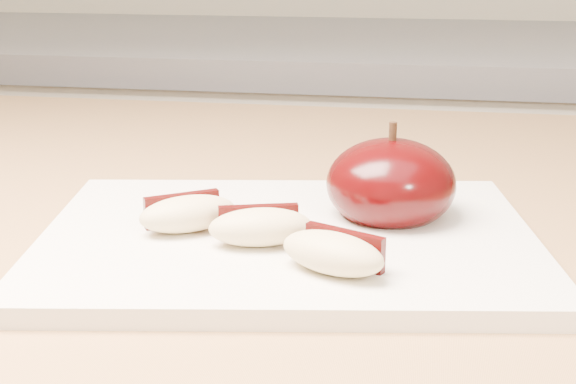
# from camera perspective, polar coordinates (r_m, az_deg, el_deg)

# --- Properties ---
(back_cabinet) EXTENTS (2.40, 0.62, 0.94)m
(back_cabinet) POSITION_cam_1_polar(r_m,az_deg,el_deg) (1.41, 9.32, -8.40)
(back_cabinet) COLOR silver
(back_cabinet) RESTS_ON ground
(cutting_board) EXTENTS (0.33, 0.26, 0.01)m
(cutting_board) POSITION_cam_1_polar(r_m,az_deg,el_deg) (0.49, 0.00, -3.46)
(cutting_board) COLOR white
(cutting_board) RESTS_ON island_counter
(apple_half) EXTENTS (0.10, 0.10, 0.07)m
(apple_half) POSITION_cam_1_polar(r_m,az_deg,el_deg) (0.51, 7.32, 0.58)
(apple_half) COLOR black
(apple_half) RESTS_ON cutting_board
(apple_wedge_a) EXTENTS (0.07, 0.06, 0.02)m
(apple_wedge_a) POSITION_cam_1_polar(r_m,az_deg,el_deg) (0.49, -7.17, -1.51)
(apple_wedge_a) COLOR beige
(apple_wedge_a) RESTS_ON cutting_board
(apple_wedge_b) EXTENTS (0.07, 0.05, 0.02)m
(apple_wedge_b) POSITION_cam_1_polar(r_m,az_deg,el_deg) (0.46, -1.99, -2.46)
(apple_wedge_b) COLOR beige
(apple_wedge_b) RESTS_ON cutting_board
(apple_wedge_c) EXTENTS (0.07, 0.05, 0.02)m
(apple_wedge_c) POSITION_cam_1_polar(r_m,az_deg,el_deg) (0.43, 3.28, -4.31)
(apple_wedge_c) COLOR beige
(apple_wedge_c) RESTS_ON cutting_board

